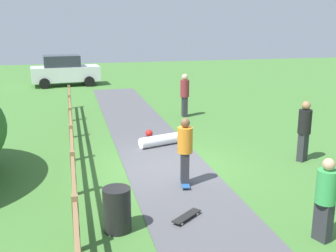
% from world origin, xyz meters
% --- Properties ---
extents(ground_plane, '(60.00, 60.00, 0.00)m').
position_xyz_m(ground_plane, '(0.00, 0.00, 0.00)').
color(ground_plane, '#427533').
extents(asphalt_path, '(2.40, 28.00, 0.02)m').
position_xyz_m(asphalt_path, '(0.00, 0.00, 0.01)').
color(asphalt_path, '#515156').
rests_on(asphalt_path, ground_plane).
extents(wooden_fence, '(0.12, 18.12, 1.10)m').
position_xyz_m(wooden_fence, '(-2.60, 0.00, 0.67)').
color(wooden_fence, olive).
rests_on(wooden_fence, ground_plane).
extents(trash_bin, '(0.56, 0.56, 0.90)m').
position_xyz_m(trash_bin, '(-1.80, -3.26, 0.45)').
color(trash_bin, black).
rests_on(trash_bin, ground_plane).
extents(skater_riding, '(0.44, 0.82, 1.73)m').
position_xyz_m(skater_riding, '(0.14, -1.33, 0.98)').
color(skater_riding, '#265999').
rests_on(skater_riding, asphalt_path).
extents(skater_fallen, '(1.71, 1.47, 0.36)m').
position_xyz_m(skater_fallen, '(0.34, 2.20, 0.20)').
color(skater_fallen, white).
rests_on(skater_fallen, asphalt_path).
extents(skateboard_loose, '(0.75, 0.66, 0.08)m').
position_xyz_m(skateboard_loose, '(-0.33, -3.16, 0.09)').
color(skateboard_loose, black).
rests_on(skateboard_loose, asphalt_path).
extents(bystander_black, '(0.52, 0.52, 1.81)m').
position_xyz_m(bystander_black, '(4.06, -0.33, 1.01)').
color(bystander_black, '#2D2D33').
rests_on(bystander_black, ground_plane).
extents(bystander_green, '(0.48, 0.48, 1.65)m').
position_xyz_m(bystander_green, '(1.95, -4.55, 0.90)').
color(bystander_green, '#2D2D33').
rests_on(bystander_green, ground_plane).
extents(bystander_maroon, '(0.38, 0.38, 1.86)m').
position_xyz_m(bystander_maroon, '(2.23, 6.11, 1.03)').
color(bystander_maroon, '#2D2D33').
rests_on(bystander_maroon, ground_plane).
extents(parked_car_white, '(4.33, 2.28, 1.92)m').
position_xyz_m(parked_car_white, '(-2.81, 16.24, 0.96)').
color(parked_car_white, silver).
rests_on(parked_car_white, ground_plane).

